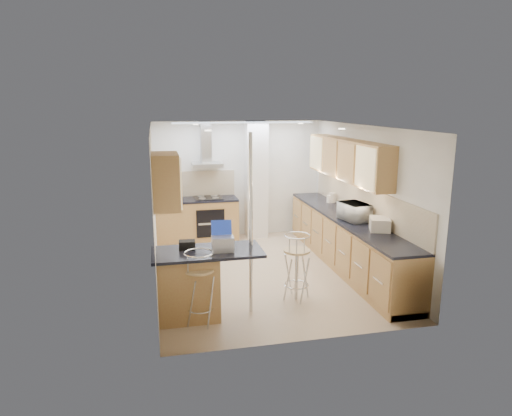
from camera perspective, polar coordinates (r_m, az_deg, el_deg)
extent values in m
plane|color=tan|center=(8.00, 0.97, -8.01)|extent=(4.80, 4.80, 0.00)
cube|color=white|center=(9.95, -2.21, 3.61)|extent=(3.60, 0.04, 2.50)
cube|color=white|center=(5.41, 6.93, -4.45)|extent=(3.60, 0.04, 2.50)
cube|color=white|center=(7.44, -12.60, 0.13)|extent=(0.04, 4.80, 2.50)
cube|color=white|center=(8.24, 13.27, 1.32)|extent=(0.04, 4.80, 2.50)
cube|color=white|center=(7.48, 1.04, 10.18)|extent=(3.60, 4.80, 0.02)
cube|color=#AC7445|center=(8.43, 11.28, 6.01)|extent=(0.34, 3.00, 0.72)
cube|color=#AC7445|center=(6.00, -11.24, 3.30)|extent=(0.34, 0.62, 0.72)
cube|color=beige|center=(8.25, 13.16, 0.84)|extent=(0.03, 4.40, 0.56)
cube|color=beige|center=(9.83, -7.66, 2.97)|extent=(1.70, 0.03, 0.56)
cube|color=white|center=(9.83, 0.01, 3.50)|extent=(0.45, 0.40, 2.50)
cube|color=#BBBFC1|center=(9.55, -6.11, 5.40)|extent=(0.62, 0.48, 0.08)
cube|color=#BBBFC1|center=(9.65, -6.27, 8.10)|extent=(0.22, 0.20, 0.88)
cylinder|color=silver|center=(6.15, -0.66, -2.22)|extent=(0.05, 0.05, 2.50)
cube|color=black|center=(9.43, -5.70, -1.94)|extent=(0.58, 0.02, 0.58)
cube|color=black|center=(9.62, -5.98, 1.26)|extent=(0.58, 0.50, 0.02)
cube|color=tan|center=(9.24, -1.60, 10.60)|extent=(2.80, 0.35, 0.02)
cube|color=#AC7445|center=(8.31, 11.12, -4.23)|extent=(0.60, 4.40, 0.88)
cube|color=black|center=(8.19, 11.26, -1.16)|extent=(0.63, 4.40, 0.04)
cube|color=#AC7445|center=(9.70, -7.38, -1.62)|extent=(1.70, 0.60, 0.88)
cube|color=black|center=(9.60, -7.46, 1.04)|extent=(1.70, 0.63, 0.04)
cube|color=#AC7445|center=(6.32, -6.00, -9.53)|extent=(1.35, 0.62, 0.90)
cube|color=black|center=(6.16, -6.10, -5.48)|extent=(1.47, 0.72, 0.04)
imported|color=white|center=(7.88, 12.22, -0.48)|extent=(0.46, 0.60, 0.30)
cube|color=#9EA0A6|center=(6.09, -4.18, -4.48)|extent=(0.30, 0.23, 0.20)
cube|color=black|center=(6.23, -8.61, -4.59)|extent=(0.23, 0.17, 0.12)
cylinder|color=silver|center=(9.25, 9.51, 1.28)|extent=(0.14, 0.14, 0.20)
cylinder|color=silver|center=(9.24, 9.16, 1.11)|extent=(0.14, 0.14, 0.14)
cylinder|color=beige|center=(8.12, 12.90, -0.58)|extent=(0.18, 0.18, 0.18)
cylinder|color=white|center=(7.29, 15.09, -2.37)|extent=(0.13, 0.13, 0.15)
cube|color=silver|center=(7.38, 15.21, -1.96)|extent=(0.41, 0.46, 0.20)
cylinder|color=#BBBFC1|center=(9.58, -11.14, 1.68)|extent=(0.16, 0.16, 0.22)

